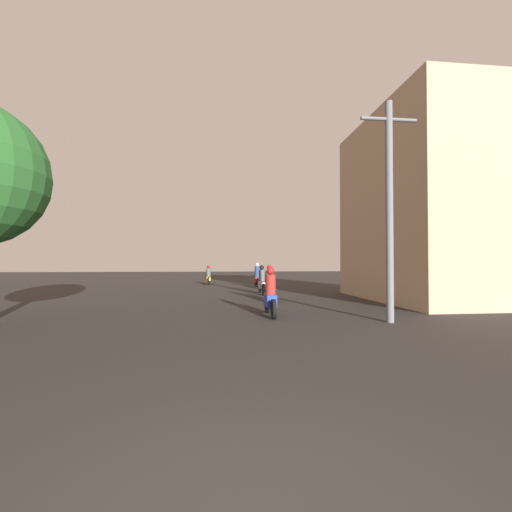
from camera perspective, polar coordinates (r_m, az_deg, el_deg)
motorcycle_blue at (r=10.58m, az=2.39°, el=-6.71°), size 0.60×1.88×1.50m
motorcycle_green at (r=14.61m, az=2.26°, el=-5.09°), size 0.60×2.12×1.54m
motorcycle_silver at (r=17.83m, az=0.96°, el=-4.39°), size 0.60×2.02×1.50m
motorcycle_red at (r=22.22m, az=0.18°, el=-3.65°), size 0.60×2.05×1.62m
motorcycle_yellow at (r=25.76m, az=-7.91°, el=-3.43°), size 0.60×2.05×1.43m
building_right_near at (r=16.72m, az=25.63°, el=7.29°), size 4.35×7.79×8.09m
utility_pole_near at (r=10.18m, az=21.34°, el=7.84°), size 1.60×0.20×6.10m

